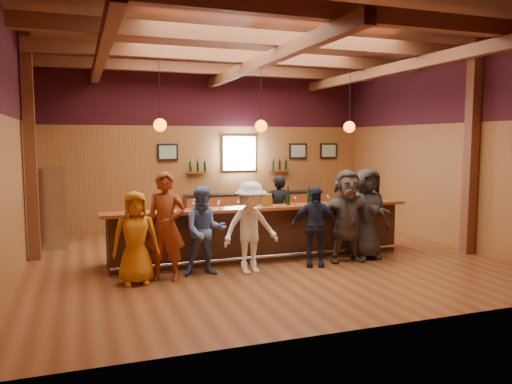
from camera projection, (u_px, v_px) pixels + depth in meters
room at (260, 100)px, 9.92m from camera, size 9.04×9.00×4.52m
bar_counter at (259, 233)px, 10.29m from camera, size 6.30×1.07×1.11m
back_bar_cabinet at (255, 209)px, 14.04m from camera, size 4.00×0.52×0.95m
window at (239, 153)px, 13.95m from camera, size 0.95×0.09×0.95m
framed_pictures at (268, 151)px, 14.23m from camera, size 5.35×0.05×0.45m
wine_shelves at (240, 169)px, 13.93m from camera, size 3.00×0.18×0.30m
pendant_lights at (261, 126)px, 9.92m from camera, size 4.24×0.24×1.37m
stainless_fridge at (50, 208)px, 11.17m from camera, size 0.70×0.70×1.80m
customer_orange at (136, 238)px, 8.37m from camera, size 0.78×0.51×1.58m
customer_redvest at (166, 226)px, 8.59m from camera, size 0.81×0.68×1.89m
customer_denim at (205, 231)px, 8.92m from camera, size 0.84×0.69×1.61m
customer_white at (251, 227)px, 9.08m from camera, size 1.17×0.78×1.68m
customer_navy at (314, 226)px, 9.58m from camera, size 0.98×0.68×1.55m
customer_brown at (347, 216)px, 9.88m from camera, size 1.78×0.77×1.85m
customer_dark at (367, 214)px, 10.18m from camera, size 0.93×0.63×1.85m
bartender at (278, 211)px, 11.45m from camera, size 0.64×0.47×1.62m
ice_bucket at (267, 200)px, 10.01m from camera, size 0.22×0.22×0.24m
bottle_a at (288, 198)px, 10.16m from camera, size 0.08×0.08×0.37m
bottle_b at (309, 197)px, 10.41m from camera, size 0.07×0.07×0.34m
glass_a at (137, 206)px, 9.03m from camera, size 0.08×0.08×0.18m
glass_b at (165, 205)px, 9.19m from camera, size 0.08×0.08×0.18m
glass_c at (194, 202)px, 9.49m from camera, size 0.09×0.09×0.20m
glass_d at (219, 203)px, 9.47m from camera, size 0.08×0.08×0.18m
glass_e at (238, 202)px, 9.72m from camera, size 0.07×0.07×0.17m
glass_f at (296, 199)px, 10.16m from camera, size 0.07×0.07×0.17m
glass_g at (328, 197)px, 10.34m from camera, size 0.08×0.08×0.18m
glass_h at (349, 196)px, 10.61m from camera, size 0.08×0.08×0.19m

